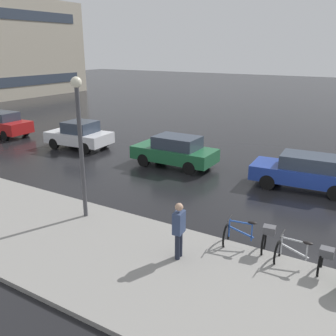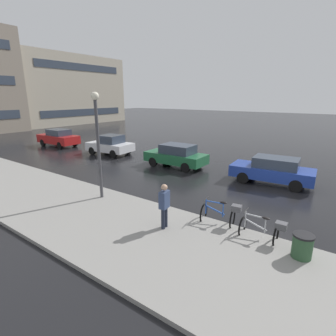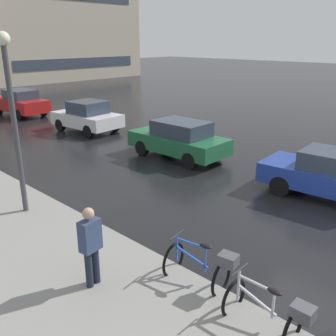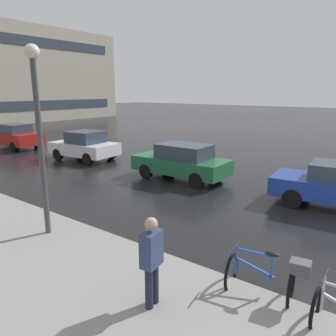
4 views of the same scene
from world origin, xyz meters
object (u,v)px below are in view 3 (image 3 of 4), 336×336
(car_blue, at_px, (336,175))
(car_green, at_px, (179,139))
(bicycle_nearest, at_px, (271,311))
(car_red, at_px, (20,102))
(car_white, at_px, (87,117))
(pedestrian, at_px, (91,245))
(streetlamp, at_px, (12,106))
(bicycle_second, at_px, (203,265))

(car_blue, distance_m, car_green, 6.25)
(bicycle_nearest, height_order, car_green, car_green)
(car_green, height_order, car_red, car_red)
(car_white, xyz_separation_m, pedestrian, (-7.76, -11.15, 0.21))
(car_blue, height_order, streetlamp, streetlamp)
(car_blue, height_order, car_green, car_green)
(car_green, xyz_separation_m, car_red, (-0.17, 13.40, 0.03))
(car_white, distance_m, car_red, 6.80)
(car_green, bearing_deg, car_white, 88.54)
(bicycle_nearest, xyz_separation_m, bicycle_second, (0.24, 1.58, 0.03))
(bicycle_second, xyz_separation_m, car_white, (6.24, 12.65, 0.29))
(car_blue, relative_size, car_red, 1.00)
(car_blue, height_order, car_white, car_white)
(car_white, xyz_separation_m, car_red, (-0.34, 6.79, 0.03))
(bicycle_second, height_order, car_white, car_white)
(car_red, distance_m, pedestrian, 19.42)
(car_red, bearing_deg, bicycle_nearest, -106.27)
(car_white, bearing_deg, car_red, 92.87)
(streetlamp, bearing_deg, car_blue, -39.71)
(bicycle_second, xyz_separation_m, streetlamp, (-0.83, 5.58, 2.54))
(bicycle_second, relative_size, pedestrian, 0.84)
(bicycle_second, xyz_separation_m, car_green, (6.07, 6.04, 0.28))
(car_white, height_order, streetlamp, streetlamp)
(car_white, bearing_deg, bicycle_nearest, -114.47)
(bicycle_second, distance_m, car_white, 14.11)
(streetlamp, bearing_deg, bicycle_second, -81.51)
(bicycle_nearest, relative_size, bicycle_second, 0.96)
(streetlamp, bearing_deg, car_red, 64.08)
(bicycle_nearest, bearing_deg, car_green, 50.38)
(car_red, height_order, streetlamp, streetlamp)
(bicycle_second, bearing_deg, car_green, 44.82)
(bicycle_second, distance_m, car_blue, 6.16)
(car_blue, distance_m, car_white, 12.86)
(bicycle_second, bearing_deg, car_blue, -2.01)
(streetlamp, bearing_deg, bicycle_nearest, -85.23)
(bicycle_nearest, bearing_deg, car_white, 65.53)
(car_green, bearing_deg, streetlamp, -176.25)
(car_blue, bearing_deg, car_green, 90.70)
(bicycle_nearest, relative_size, car_blue, 0.32)
(bicycle_second, height_order, car_blue, car_blue)
(car_blue, height_order, pedestrian, pedestrian)
(car_blue, relative_size, car_white, 1.14)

